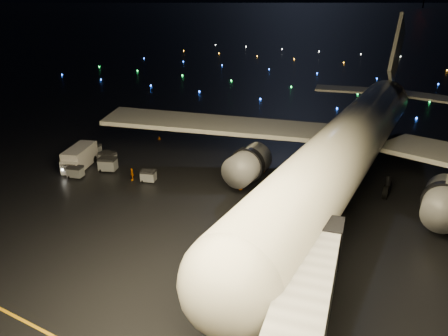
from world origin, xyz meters
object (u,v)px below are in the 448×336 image
Objects in this scene: belt_loader at (222,267)px; baggage_cart_3 at (76,172)px; baggage_cart_1 at (108,164)px; airliner at (358,108)px; baggage_cart_0 at (148,176)px; baggage_cart_2 at (108,159)px; baggage_cart_4 at (93,150)px; service_truck at (80,157)px; crew_c at (132,174)px.

belt_loader reaches higher than baggage_cart_3.
belt_loader is at bearing -49.28° from baggage_cart_1.
airliner is 10.01× the size of belt_loader.
baggage_cart_2 reaches higher than baggage_cart_0.
baggage_cart_4 is at bearing 140.85° from belt_loader.
service_truck reaches higher than baggage_cart_2.
airliner is at bearing 74.08° from crew_c.
service_truck is 4.35× the size of baggage_cart_0.
baggage_cart_3 is at bearing -74.18° from service_truck.
baggage_cart_0 is at bearing -26.28° from baggage_cart_4.
belt_loader is 35.39m from baggage_cart_4.
airliner reaches higher than baggage_cart_2.
belt_loader is 0.87× the size of service_truck.
crew_c reaches higher than baggage_cart_0.
crew_c is (-20.26, 12.81, -0.82)m from belt_loader.
service_truck is 4.74× the size of crew_c.
baggage_cart_0 is at bearing -22.14° from baggage_cart_1.
baggage_cart_4 is at bearing 160.14° from baggage_cart_2.
baggage_cart_3 is 0.89× the size of baggage_cart_4.
baggage_cart_2 reaches higher than baggage_cart_4.
baggage_cart_1 reaches higher than baggage_cart_4.
belt_loader is at bearing -29.46° from baggage_cart_2.
baggage_cart_1 is (4.31, 0.66, -0.47)m from service_truck.
airliner is at bearing 1.72° from baggage_cart_1.
crew_c is at bearing 179.19° from baggage_cart_0.
belt_loader is 3.04× the size of baggage_cart_1.
baggage_cart_1 is (-28.78, -11.91, -8.57)m from airliner.
baggage_cart_1 is (-4.81, 0.82, 0.13)m from crew_c.
baggage_cart_1 reaches higher than baggage_cart_3.
crew_c is 11.57m from baggage_cart_4.
service_truck is 3.74× the size of baggage_cart_4.
baggage_cart_3 is (2.26, -3.00, -0.64)m from service_truck.
baggage_cart_4 is at bearing 130.19° from baggage_cart_1.
belt_loader is 3.81× the size of baggage_cart_0.
baggage_cart_0 is 6.88m from baggage_cart_1.
crew_c reaches higher than baggage_cart_3.
belt_loader reaches higher than service_truck.
service_truck is 3.63m from baggage_cart_2.
belt_loader is 3.17× the size of baggage_cart_2.
airliner reaches higher than baggage_cart_4.
baggage_cart_1 is 1.05× the size of baggage_cart_2.
service_truck is at bearing -138.27° from baggage_cart_2.
service_truck is at bearing 145.67° from belt_loader.
baggage_cart_2 is at bearing 139.59° from belt_loader.
baggage_cart_0 is at bearing 63.62° from crew_c.
baggage_cart_4 is (-34.77, -8.58, -8.64)m from airliner.
service_truck is at bearing 167.97° from baggage_cart_1.
airliner is 38.14× the size of baggage_cart_0.
baggage_cart_1 is at bearing 160.30° from baggage_cart_0.
crew_c is 7.43m from baggage_cart_3.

